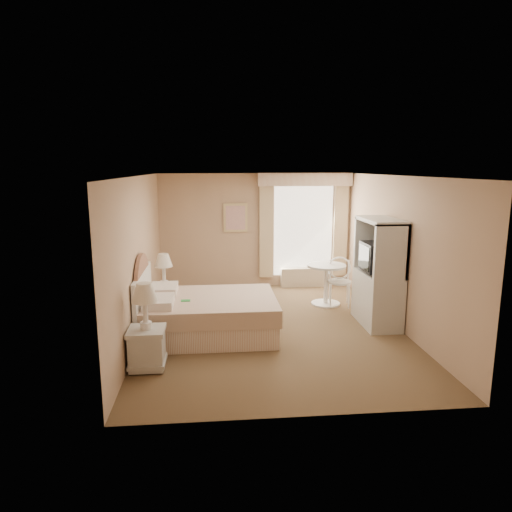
{
  "coord_description": "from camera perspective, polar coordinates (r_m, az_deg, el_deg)",
  "views": [
    {
      "loc": [
        -0.95,
        -7.16,
        2.64
      ],
      "look_at": [
        -0.23,
        0.3,
        1.17
      ],
      "focal_mm": 32.0,
      "sensor_mm": 36.0,
      "label": 1
    }
  ],
  "objects": [
    {
      "name": "nightstand_near",
      "position": [
        6.26,
        -13.52,
        -9.86
      ],
      "size": [
        0.48,
        0.48,
        1.15
      ],
      "color": "silver",
      "rests_on": "room"
    },
    {
      "name": "armoire",
      "position": [
        7.95,
        15.04,
        -3.05
      ],
      "size": [
        0.54,
        1.09,
        1.81
      ],
      "color": "silver",
      "rests_on": "room"
    },
    {
      "name": "round_table",
      "position": [
        8.92,
        8.78,
        -2.73
      ],
      "size": [
        0.75,
        0.75,
        0.79
      ],
      "color": "white",
      "rests_on": "room"
    },
    {
      "name": "window",
      "position": [
        10.1,
        6.0,
        3.66
      ],
      "size": [
        2.05,
        0.22,
        2.51
      ],
      "color": "white",
      "rests_on": "room"
    },
    {
      "name": "room",
      "position": [
        7.35,
        2.03,
        0.2
      ],
      "size": [
        4.21,
        5.51,
        2.51
      ],
      "color": "brown",
      "rests_on": "ground"
    },
    {
      "name": "cafe_chair",
      "position": [
        8.95,
        10.4,
        -2.66
      ],
      "size": [
        0.53,
        0.53,
        0.93
      ],
      "rotation": [
        0.0,
        0.0,
        -0.22
      ],
      "color": "white",
      "rests_on": "room"
    },
    {
      "name": "framed_art",
      "position": [
        9.94,
        -2.58,
        4.81
      ],
      "size": [
        0.52,
        0.04,
        0.62
      ],
      "color": "#D9BF85",
      "rests_on": "room"
    },
    {
      "name": "nightstand_far",
      "position": [
        8.47,
        -11.36,
        -4.37
      ],
      "size": [
        0.45,
        0.45,
        1.09
      ],
      "color": "silver",
      "rests_on": "room"
    },
    {
      "name": "bed",
      "position": [
        7.34,
        -6.61,
        -7.19
      ],
      "size": [
        2.11,
        1.62,
        1.43
      ],
      "color": "tan",
      "rests_on": "room"
    }
  ]
}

